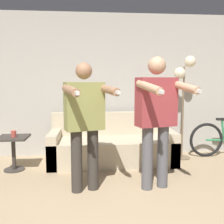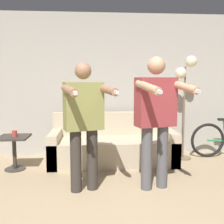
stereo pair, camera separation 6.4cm
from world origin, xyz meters
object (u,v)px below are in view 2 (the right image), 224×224
at_px(person_right, 156,113).
at_px(side_table, 14,146).
at_px(couch, 113,147).
at_px(floor_lamp, 186,79).
at_px(person_left, 84,118).
at_px(cup, 15,133).
at_px(cat, 82,108).

distance_m(person_right, side_table, 2.28).
bearing_deg(couch, floor_lamp, 5.14).
xyz_separation_m(person_left, cup, (-1.09, 0.84, -0.35)).
bearing_deg(person_right, person_left, 165.51).
height_order(cat, side_table, cat).
distance_m(person_left, floor_lamp, 2.19).
relative_size(person_right, cup, 16.53).
xyz_separation_m(person_right, cat, (-0.99, 1.46, -0.08)).
height_order(person_left, cup, person_left).
relative_size(person_left, floor_lamp, 0.88).
xyz_separation_m(couch, person_right, (0.46, -1.16, 0.72)).
bearing_deg(floor_lamp, side_table, -172.13).
bearing_deg(cat, floor_lamp, -6.01).
bearing_deg(floor_lamp, couch, -174.86).
height_order(person_right, cup, person_right).
height_order(person_left, floor_lamp, floor_lamp).
bearing_deg(cup, person_left, -37.66).
relative_size(floor_lamp, cup, 17.86).
bearing_deg(couch, cup, -168.41).
bearing_deg(side_table, cup, -56.94).
xyz_separation_m(couch, cat, (-0.53, 0.30, 0.64)).
relative_size(couch, person_right, 1.24).
bearing_deg(cup, side_table, 123.06).
distance_m(person_right, cup, 2.20).
bearing_deg(side_table, person_left, -38.25).
bearing_deg(person_left, cat, 76.66).
bearing_deg(cat, cup, -148.28).
distance_m(person_left, cup, 1.42).
bearing_deg(person_left, cup, 125.46).
relative_size(person_left, cat, 3.67).
bearing_deg(floor_lamp, cup, -171.31).
height_order(couch, cup, couch).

